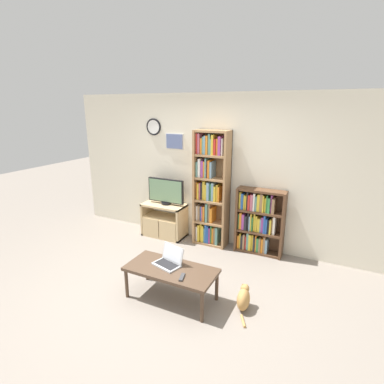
{
  "coord_description": "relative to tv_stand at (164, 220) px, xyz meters",
  "views": [
    {
      "loc": [
        1.93,
        -2.84,
        2.38
      ],
      "look_at": [
        0.01,
        1.04,
        1.13
      ],
      "focal_mm": 28.0,
      "sensor_mm": 36.0,
      "label": 1
    }
  ],
  "objects": [
    {
      "name": "ground_plane",
      "position": [
        0.87,
        -1.65,
        -0.32
      ],
      "size": [
        18.0,
        18.0,
        0.0
      ],
      "primitive_type": "plane",
      "color": "gray"
    },
    {
      "name": "wall_back",
      "position": [
        0.87,
        0.28,
        0.99
      ],
      "size": [
        5.74,
        0.09,
        2.6
      ],
      "color": "beige",
      "rests_on": "ground_plane"
    },
    {
      "name": "tv_stand",
      "position": [
        0.0,
        0.0,
        0.0
      ],
      "size": [
        0.8,
        0.42,
        0.63
      ],
      "color": "tan",
      "rests_on": "ground_plane"
    },
    {
      "name": "television",
      "position": [
        0.04,
        0.03,
        0.56
      ],
      "size": [
        0.71,
        0.18,
        0.48
      ],
      "color": "black",
      "rests_on": "tv_stand"
    },
    {
      "name": "bookshelf_tall",
      "position": [
        0.89,
        0.1,
        0.67
      ],
      "size": [
        0.59,
        0.3,
        2.01
      ],
      "color": "#9E754C",
      "rests_on": "ground_plane"
    },
    {
      "name": "bookshelf_short",
      "position": [
        1.74,
        0.13,
        0.23
      ],
      "size": [
        0.78,
        0.24,
        1.1
      ],
      "color": "brown",
      "rests_on": "ground_plane"
    },
    {
      "name": "coffee_table",
      "position": [
        1.1,
        -1.62,
        0.07
      ],
      "size": [
        1.14,
        0.54,
        0.43
      ],
      "color": "#4C3828",
      "rests_on": "ground_plane"
    },
    {
      "name": "laptop",
      "position": [
        1.03,
        -1.54,
        0.17
      ],
      "size": [
        0.4,
        0.34,
        0.23
      ],
      "rotation": [
        0.0,
        0.0,
        -0.28
      ],
      "color": "#B7BABC",
      "rests_on": "coffee_table"
    },
    {
      "name": "remote_near_laptop",
      "position": [
        1.32,
        -1.75,
        0.12
      ],
      "size": [
        0.08,
        0.17,
        0.02
      ],
      "rotation": [
        0.0,
        0.0,
        3.4
      ],
      "color": "#38383A",
      "rests_on": "coffee_table"
    },
    {
      "name": "cat",
      "position": [
        1.98,
        -1.42,
        -0.17
      ],
      "size": [
        0.22,
        0.45,
        0.31
      ],
      "rotation": [
        0.0,
        0.0,
        0.1
      ],
      "color": "#B78447",
      "rests_on": "ground_plane"
    }
  ]
}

